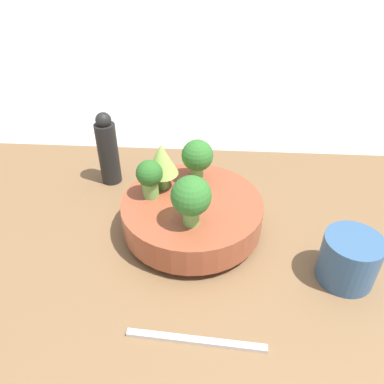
{
  "coord_description": "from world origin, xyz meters",
  "views": [
    {
      "loc": [
        0.07,
        -0.49,
        0.5
      ],
      "look_at": [
        0.04,
        0.03,
        0.12
      ],
      "focal_mm": 35.0,
      "sensor_mm": 36.0,
      "label": 1
    }
  ],
  "objects_px": {
    "cup": "(349,259)",
    "bowl": "(192,214)",
    "fork": "(196,340)",
    "pepper_mill": "(108,150)"
  },
  "relations": [
    {
      "from": "bowl",
      "to": "fork",
      "type": "xyz_separation_m",
      "value": [
        0.02,
        -0.23,
        -0.04
      ]
    },
    {
      "from": "pepper_mill",
      "to": "fork",
      "type": "height_order",
      "value": "pepper_mill"
    },
    {
      "from": "cup",
      "to": "bowl",
      "type": "bearing_deg",
      "value": 158.77
    },
    {
      "from": "pepper_mill",
      "to": "fork",
      "type": "xyz_separation_m",
      "value": [
        0.21,
        -0.38,
        -0.07
      ]
    },
    {
      "from": "cup",
      "to": "pepper_mill",
      "type": "distance_m",
      "value": 0.51
    },
    {
      "from": "cup",
      "to": "pepper_mill",
      "type": "relative_size",
      "value": 0.56
    },
    {
      "from": "bowl",
      "to": "fork",
      "type": "distance_m",
      "value": 0.23
    },
    {
      "from": "bowl",
      "to": "fork",
      "type": "height_order",
      "value": "bowl"
    },
    {
      "from": "fork",
      "to": "cup",
      "type": "bearing_deg",
      "value": 29.55
    },
    {
      "from": "bowl",
      "to": "pepper_mill",
      "type": "bearing_deg",
      "value": 141.0
    }
  ]
}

